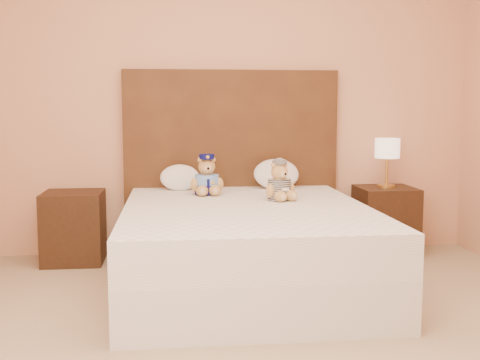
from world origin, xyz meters
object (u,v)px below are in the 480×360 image
(pillow_left, at_px, (180,176))
(pillow_right, at_px, (276,172))
(nightstand_left, at_px, (74,227))
(lamp, at_px, (387,151))
(teddy_prisoner, at_px, (279,181))
(nightstand_right, at_px, (385,220))
(teddy_police, at_px, (207,175))
(bed, at_px, (246,246))

(pillow_left, bearing_deg, pillow_right, 0.00)
(nightstand_left, height_order, lamp, lamp)
(nightstand_left, xyz_separation_m, teddy_prisoner, (1.51, -0.57, 0.41))
(nightstand_right, bearing_deg, teddy_police, -170.41)
(pillow_left, bearing_deg, teddy_police, -54.84)
(nightstand_right, relative_size, lamp, 1.38)
(teddy_prisoner, relative_size, pillow_left, 0.89)
(nightstand_right, distance_m, teddy_police, 1.56)
(nightstand_right, height_order, teddy_prisoner, teddy_prisoner)
(nightstand_left, bearing_deg, nightstand_right, 0.00)
(lamp, distance_m, teddy_prisoner, 1.15)
(bed, height_order, teddy_police, teddy_police)
(lamp, bearing_deg, teddy_prisoner, -149.82)
(pillow_left, distance_m, pillow_right, 0.77)
(nightstand_left, relative_size, lamp, 1.38)
(nightstand_right, height_order, lamp, lamp)
(nightstand_right, bearing_deg, pillow_right, 178.10)
(lamp, xyz_separation_m, pillow_right, (-0.91, 0.03, -0.17))
(bed, height_order, lamp, lamp)
(nightstand_left, relative_size, pillow_left, 1.78)
(teddy_police, height_order, teddy_prisoner, teddy_police)
(teddy_police, xyz_separation_m, pillow_right, (0.57, 0.28, -0.02))
(nightstand_right, distance_m, pillow_right, 0.99)
(nightstand_left, bearing_deg, teddy_prisoner, -20.82)
(lamp, bearing_deg, pillow_left, 178.97)
(teddy_police, relative_size, pillow_left, 0.97)
(nightstand_left, relative_size, teddy_police, 1.84)
(bed, xyz_separation_m, teddy_prisoner, (0.26, 0.23, 0.41))
(lamp, relative_size, pillow_right, 1.09)
(nightstand_left, relative_size, nightstand_right, 1.00)
(teddy_police, relative_size, teddy_prisoner, 1.09)
(lamp, xyz_separation_m, pillow_left, (-1.68, 0.03, -0.19))
(bed, xyz_separation_m, lamp, (1.25, 0.80, 0.57))
(teddy_prisoner, bearing_deg, teddy_police, 122.34)
(nightstand_left, distance_m, teddy_police, 1.13)
(pillow_left, bearing_deg, nightstand_left, -177.91)
(nightstand_left, bearing_deg, teddy_police, -13.76)
(pillow_left, xyz_separation_m, pillow_right, (0.77, 0.00, 0.02))
(nightstand_left, xyz_separation_m, nightstand_right, (2.50, 0.00, 0.00))
(bed, xyz_separation_m, teddy_police, (-0.23, 0.55, 0.42))
(lamp, bearing_deg, bed, -147.38)
(pillow_right, bearing_deg, lamp, -1.90)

